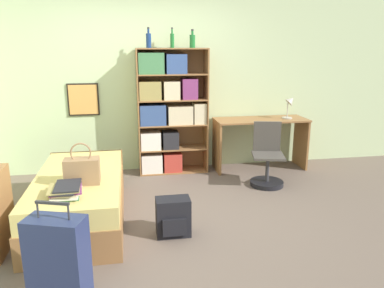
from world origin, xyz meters
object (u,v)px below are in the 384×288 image
(bed, at_px, (80,197))
(bookcase, at_px, (167,111))
(desk, at_px, (260,133))
(book_stack_on_bed, at_px, (66,191))
(desk_lamp, at_px, (290,104))
(bottle_green, at_px, (149,40))
(desk_chair, at_px, (267,165))
(bottle_brown, at_px, (172,40))
(bottle_clear, at_px, (192,41))
(handbag, at_px, (82,170))
(backpack, at_px, (173,217))
(suitcase, at_px, (58,259))

(bed, bearing_deg, bookcase, 52.30)
(desk, bearing_deg, book_stack_on_bed, -142.45)
(desk, height_order, desk_lamp, desk_lamp)
(book_stack_on_bed, distance_m, bookcase, 2.37)
(bottle_green, xyz_separation_m, desk_chair, (1.51, -0.74, -1.65))
(book_stack_on_bed, relative_size, bottle_brown, 1.33)
(desk, xyz_separation_m, desk_chair, (-0.13, -0.68, -0.28))
(bottle_green, distance_m, bottle_clear, 0.62)
(desk, relative_size, desk_chair, 1.64)
(handbag, relative_size, backpack, 1.08)
(handbag, bearing_deg, book_stack_on_bed, -109.93)
(bottle_green, xyz_separation_m, bottle_brown, (0.33, 0.07, 0.00))
(suitcase, distance_m, bottle_clear, 3.55)
(bookcase, bearing_deg, bottle_clear, 1.26)
(bottle_green, height_order, bottle_clear, bottle_green)
(handbag, distance_m, bottle_clear, 2.57)
(bottle_brown, bearing_deg, bottle_clear, -7.43)
(bottle_green, bearing_deg, backpack, -87.70)
(handbag, relative_size, bottle_green, 1.52)
(suitcase, distance_m, desk_chair, 3.13)
(desk_chair, bearing_deg, backpack, -139.96)
(bottle_brown, distance_m, desk_lamp, 1.98)
(handbag, relative_size, desk_lamp, 1.16)
(bottle_green, bearing_deg, handbag, -114.83)
(book_stack_on_bed, height_order, desk_lamp, desk_lamp)
(bed, relative_size, desk_chair, 2.22)
(bottle_green, height_order, bottle_brown, bottle_brown)
(bottle_brown, bearing_deg, handbag, -122.31)
(bookcase, bearing_deg, book_stack_on_bed, -119.29)
(suitcase, xyz_separation_m, bottle_clear, (1.49, 2.80, 1.58))
(desk_chair, bearing_deg, desk_lamp, 48.71)
(bed, distance_m, book_stack_on_bed, 0.68)
(bed, relative_size, backpack, 4.87)
(bed, relative_size, desk, 1.36)
(bed, xyz_separation_m, bottle_green, (0.87, 1.42, 1.66))
(backpack, bearing_deg, desk_lamp, 42.79)
(handbag, relative_size, book_stack_on_bed, 1.13)
(bed, bearing_deg, desk, 28.31)
(book_stack_on_bed, xyz_separation_m, suitcase, (0.03, -0.75, -0.24))
(bed, height_order, desk, desk)
(desk_lamp, bearing_deg, suitcase, -137.76)
(backpack, bearing_deg, bottle_clear, 74.81)
(desk, bearing_deg, suitcase, -132.88)
(bottle_brown, height_order, desk, bottle_brown)
(backpack, bearing_deg, bed, 150.81)
(book_stack_on_bed, xyz_separation_m, bottle_brown, (1.24, 2.09, 1.35))
(suitcase, relative_size, bottle_clear, 3.09)
(bottle_clear, distance_m, backpack, 2.67)
(bookcase, relative_size, bottle_brown, 6.55)
(handbag, relative_size, desk_chair, 0.49)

